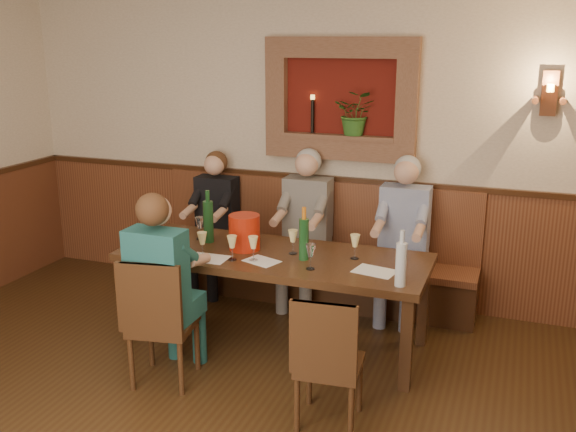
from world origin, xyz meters
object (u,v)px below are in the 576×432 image
at_px(chair_near_left, 164,346).
at_px(person_chair_front, 166,303).
at_px(person_bench_mid, 304,242).
at_px(dining_table, 274,263).
at_px(wine_bottle_green_a, 304,238).
at_px(person_bench_left, 214,235).
at_px(person_bench_right, 401,253).
at_px(bench, 311,266).
at_px(wine_bottle_green_b, 208,221).
at_px(spittoon_bucket, 244,232).
at_px(water_bottle, 401,263).
at_px(chair_near_right, 329,386).

relative_size(chair_near_left, person_chair_front, 0.68).
bearing_deg(chair_near_left, person_bench_mid, 64.07).
relative_size(dining_table, wine_bottle_green_a, 5.86).
height_order(chair_near_left, wine_bottle_green_a, wine_bottle_green_a).
height_order(person_bench_left, person_bench_right, person_bench_right).
bearing_deg(bench, wine_bottle_green_b, -125.44).
distance_m(chair_near_left, wine_bottle_green_b, 1.14).
height_order(spittoon_bucket, water_bottle, water_bottle).
height_order(chair_near_left, spittoon_bucket, spittoon_bucket).
xyz_separation_m(chair_near_right, person_chair_front, (-1.25, 0.16, 0.31)).
bearing_deg(bench, person_bench_mid, -107.44).
bearing_deg(chair_near_left, dining_table, 48.75).
bearing_deg(wine_bottle_green_a, person_chair_front, -136.78).
bearing_deg(spittoon_bucket, person_bench_left, 130.10).
relative_size(dining_table, person_bench_right, 1.69).
distance_m(person_chair_front, wine_bottle_green_a, 1.12).
xyz_separation_m(person_bench_left, person_chair_front, (0.43, -1.62, 0.02)).
xyz_separation_m(spittoon_bucket, water_bottle, (1.30, -0.35, 0.02)).
distance_m(person_bench_right, spittoon_bucket, 1.41).
distance_m(person_bench_left, person_bench_mid, 0.91).
xyz_separation_m(dining_table, person_bench_mid, (-0.03, 0.84, -0.09)).
xyz_separation_m(person_bench_right, wine_bottle_green_b, (-1.46, -0.75, 0.35)).
xyz_separation_m(wine_bottle_green_a, water_bottle, (0.78, -0.28, -0.01)).
bearing_deg(spittoon_bucket, wine_bottle_green_b, 168.97).
height_order(dining_table, person_bench_right, person_bench_right).
bearing_deg(person_bench_mid, dining_table, -87.73).
bearing_deg(water_bottle, wine_bottle_green_b, 165.82).
xyz_separation_m(dining_table, person_bench_right, (0.85, 0.84, -0.09)).
distance_m(person_chair_front, water_bottle, 1.66).
bearing_deg(wine_bottle_green_a, person_bench_right, 56.68).
relative_size(dining_table, person_chair_front, 1.73).
xyz_separation_m(chair_near_left, person_bench_left, (-0.44, 1.68, 0.28)).
bearing_deg(chair_near_right, chair_near_left, 170.21).
bearing_deg(chair_near_left, wine_bottle_green_a, 35.57).
bearing_deg(chair_near_left, wine_bottle_green_b, 85.96).
bearing_deg(person_chair_front, chair_near_left, -86.87).
height_order(person_bench_mid, person_bench_right, person_bench_mid).
xyz_separation_m(person_bench_mid, person_bench_right, (0.88, 0.00, -0.00)).
height_order(person_bench_left, wine_bottle_green_a, person_bench_left).
relative_size(chair_near_left, spittoon_bucket, 3.36).
bearing_deg(person_chair_front, dining_table, 56.73).
xyz_separation_m(person_bench_left, spittoon_bucket, (0.69, -0.82, 0.34)).
height_order(chair_near_right, person_bench_right, person_bench_right).
distance_m(dining_table, person_chair_front, 0.94).
bearing_deg(chair_near_right, wine_bottle_green_b, 137.26).
height_order(bench, wine_bottle_green_b, wine_bottle_green_b).
xyz_separation_m(chair_near_right, water_bottle, (0.31, 0.61, 0.65)).
xyz_separation_m(bench, person_bench_mid, (-0.03, -0.11, 0.26)).
relative_size(person_bench_right, water_bottle, 3.62).
height_order(person_bench_mid, person_chair_front, person_bench_mid).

